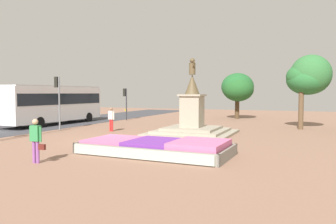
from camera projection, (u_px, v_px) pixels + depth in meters
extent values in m
plane|color=#8C6651|center=(115.00, 141.00, 19.08)|extent=(76.31, 76.31, 0.00)
cube|color=#38281C|center=(155.00, 149.00, 15.04)|extent=(6.86, 2.99, 0.45)
cube|color=gray|center=(139.00, 154.00, 13.73)|extent=(6.98, 0.32, 0.49)
cube|color=gray|center=(167.00, 144.00, 16.35)|extent=(6.98, 0.32, 0.49)
cube|color=gray|center=(94.00, 144.00, 16.46)|extent=(0.19, 2.98, 0.49)
cube|color=gray|center=(228.00, 154.00, 13.62)|extent=(0.19, 2.98, 0.49)
cube|color=#D86699|center=(114.00, 140.00, 15.93)|extent=(2.27, 2.64, 0.15)
cube|color=#72339E|center=(154.00, 142.00, 15.02)|extent=(2.27, 2.64, 0.18)
cube|color=#D86699|center=(200.00, 144.00, 14.11)|extent=(2.27, 2.64, 0.28)
cube|color=#B2BCAD|center=(138.00, 154.00, 13.69)|extent=(6.63, 0.41, 0.40)
cube|color=gray|center=(192.00, 133.00, 22.26)|extent=(5.45, 5.45, 0.16)
cube|color=#9E9480|center=(192.00, 131.00, 22.25)|extent=(4.45, 4.45, 0.16)
cube|color=gray|center=(192.00, 128.00, 22.24)|extent=(3.45, 3.45, 0.16)
cube|color=#9E937F|center=(192.00, 112.00, 22.17)|extent=(1.35, 1.35, 2.10)
cube|color=#9E937F|center=(192.00, 95.00, 22.11)|extent=(1.59, 1.59, 0.12)
cone|color=brown|center=(192.00, 84.00, 22.07)|extent=(1.01, 1.01, 1.32)
cylinder|color=brown|center=(192.00, 69.00, 22.01)|extent=(0.43, 0.43, 0.77)
sphere|color=brown|center=(192.00, 61.00, 21.97)|extent=(0.34, 0.34, 0.34)
cylinder|color=brown|center=(193.00, 66.00, 21.73)|extent=(0.40, 0.53, 0.59)
cylinder|color=slate|center=(59.00, 104.00, 24.54)|extent=(0.12, 0.12, 4.02)
cube|color=black|center=(57.00, 82.00, 24.49)|extent=(0.28, 0.31, 0.80)
cylinder|color=red|center=(55.00, 79.00, 24.51)|extent=(0.05, 0.14, 0.14)
cylinder|color=#543E08|center=(55.00, 82.00, 24.52)|extent=(0.05, 0.14, 0.14)
cylinder|color=#0D4211|center=(55.00, 86.00, 24.54)|extent=(0.05, 0.14, 0.14)
cylinder|color=#2D2D33|center=(126.00, 104.00, 33.58)|extent=(0.12, 0.12, 3.26)
cube|color=black|center=(125.00, 92.00, 33.57)|extent=(0.27, 0.31, 0.80)
cylinder|color=red|center=(123.00, 90.00, 33.59)|extent=(0.05, 0.14, 0.14)
cylinder|color=#543E08|center=(123.00, 92.00, 33.61)|extent=(0.05, 0.14, 0.14)
cylinder|color=#0D4211|center=(123.00, 95.00, 33.62)|extent=(0.05, 0.14, 0.14)
cube|color=gold|center=(126.00, 110.00, 33.65)|extent=(0.12, 0.17, 0.20)
cube|color=silver|center=(54.00, 104.00, 29.10)|extent=(2.70, 10.47, 2.97)
cube|color=black|center=(54.00, 99.00, 29.07)|extent=(2.71, 10.16, 0.95)
cube|color=#AFAFB3|center=(53.00, 87.00, 29.01)|extent=(2.64, 10.26, 0.10)
cylinder|color=black|center=(70.00, 116.00, 32.73)|extent=(0.30, 0.91, 0.90)
cylinder|color=black|center=(88.00, 117.00, 31.81)|extent=(0.30, 0.91, 0.90)
cylinder|color=black|center=(18.00, 121.00, 27.02)|extent=(0.30, 0.91, 0.90)
cylinder|color=black|center=(39.00, 122.00, 26.10)|extent=(0.30, 0.91, 0.90)
cylinder|color=#8C4C99|center=(34.00, 152.00, 13.06)|extent=(0.13, 0.13, 0.89)
cylinder|color=#8C4C99|center=(38.00, 152.00, 13.01)|extent=(0.13, 0.13, 0.89)
cube|color=#338C4C|center=(35.00, 133.00, 12.99)|extent=(0.40, 0.25, 0.63)
cylinder|color=#338C4C|center=(31.00, 134.00, 13.07)|extent=(0.09, 0.09, 0.60)
cylinder|color=#338C4C|center=(40.00, 134.00, 12.92)|extent=(0.09, 0.09, 0.60)
sphere|color=tan|center=(35.00, 122.00, 12.97)|extent=(0.23, 0.23, 0.23)
cube|color=#591E19|center=(42.00, 147.00, 12.93)|extent=(0.29, 0.14, 0.22)
cylinder|color=red|center=(110.00, 125.00, 23.94)|extent=(0.13, 0.13, 0.88)
cylinder|color=red|center=(112.00, 125.00, 23.85)|extent=(0.13, 0.13, 0.88)
cube|color=beige|center=(111.00, 115.00, 23.85)|extent=(0.41, 0.27, 0.62)
cylinder|color=beige|center=(109.00, 115.00, 23.98)|extent=(0.09, 0.09, 0.59)
cylinder|color=beige|center=(114.00, 116.00, 23.74)|extent=(0.09, 0.09, 0.59)
sphere|color=#8C664C|center=(111.00, 109.00, 23.83)|extent=(0.23, 0.23, 0.23)
cylinder|color=#4C3823|center=(237.00, 109.00, 35.72)|extent=(0.47, 0.47, 2.00)
ellipsoid|color=#225E2B|center=(238.00, 87.00, 35.29)|extent=(3.44, 3.74, 2.95)
ellipsoid|color=#225825|center=(238.00, 89.00, 34.84)|extent=(3.27, 3.39, 2.62)
cylinder|color=brown|center=(301.00, 110.00, 25.09)|extent=(0.38, 0.38, 2.92)
ellipsoid|color=#306C36|center=(311.00, 75.00, 25.13)|extent=(3.05, 2.81, 3.05)
ellipsoid|color=#2B6E36|center=(307.00, 80.00, 25.38)|extent=(3.13, 3.18, 2.36)
ellipsoid|color=#2A6932|center=(303.00, 76.00, 25.27)|extent=(2.55, 2.43, 1.95)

